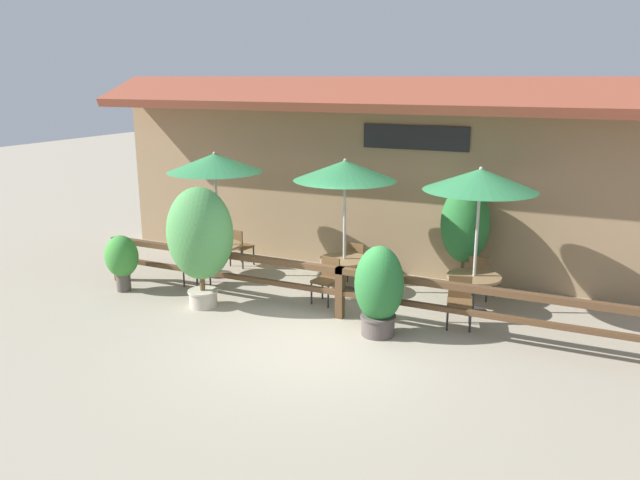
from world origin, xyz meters
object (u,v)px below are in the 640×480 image
object	(u,v)px
dining_table_middle	(344,265)
potted_plant_tall_tropical	(379,289)
patio_umbrella_middle	(345,171)
chair_far_streetside	(460,299)
potted_plant_broad_leaf	(200,236)
patio_umbrella_near	(215,163)
chair_near_wallside	(240,245)
patio_umbrella_far	(480,180)
chair_middle_streetside	(327,278)
dining_table_far	(474,283)
chair_middle_wallside	(358,259)
chair_near_streetside	(199,262)
potted_plant_corner_fern	(122,258)
chair_far_wallside	(480,274)
potted_plant_small_flowering	(465,226)
dining_table_near	(219,250)

from	to	relation	value
dining_table_middle	potted_plant_tall_tropical	world-z (taller)	potted_plant_tall_tropical
patio_umbrella_middle	chair_far_streetside	size ratio (longest dim) A/B	3.08
chair_far_streetside	potted_plant_broad_leaf	size ratio (longest dim) A/B	0.38
patio_umbrella_near	chair_near_wallside	size ratio (longest dim) A/B	3.08
chair_near_wallside	dining_table_middle	size ratio (longest dim) A/B	0.89
chair_near_wallside	patio_umbrella_far	world-z (taller)	patio_umbrella_far
chair_middle_streetside	dining_table_far	xyz separation A→B (m)	(2.64, 0.67, 0.06)
chair_far_streetside	chair_middle_wallside	bearing A→B (deg)	135.66
chair_near_streetside	potted_plant_broad_leaf	xyz separation A→B (m)	(0.80, -1.00, 0.88)
patio_umbrella_near	chair_far_streetside	bearing A→B (deg)	-7.23
patio_umbrella_far	potted_plant_tall_tropical	world-z (taller)	patio_umbrella_far
potted_plant_corner_fern	potted_plant_tall_tropical	bearing A→B (deg)	0.55
chair_far_wallside	potted_plant_small_flowering	world-z (taller)	potted_plant_small_flowering
dining_table_near	chair_middle_wallside	bearing A→B (deg)	15.55
chair_near_wallside	potted_plant_small_flowering	distance (m)	5.07
chair_far_streetside	potted_plant_tall_tropical	xyz separation A→B (m)	(-1.15, -0.95, 0.31)
patio_umbrella_near	dining_table_middle	size ratio (longest dim) A/B	2.75
chair_far_streetside	potted_plant_broad_leaf	distance (m)	4.81
dining_table_middle	potted_plant_corner_fern	size ratio (longest dim) A/B	0.85
potted_plant_corner_fern	potted_plant_small_flowering	world-z (taller)	potted_plant_small_flowering
patio_umbrella_far	chair_far_wallside	size ratio (longest dim) A/B	3.08
chair_far_streetside	potted_plant_corner_fern	bearing A→B (deg)	175.74
patio_umbrella_near	chair_far_wallside	world-z (taller)	patio_umbrella_near
chair_near_streetside	potted_plant_tall_tropical	bearing A→B (deg)	-2.38
dining_table_near	chair_middle_streetside	bearing A→B (deg)	-11.34
chair_near_streetside	potted_plant_small_flowering	size ratio (longest dim) A/B	0.41
chair_near_streetside	potted_plant_tall_tropical	world-z (taller)	potted_plant_tall_tropical
dining_table_middle	potted_plant_small_flowering	size ratio (longest dim) A/B	0.45
chair_near_streetside	dining_table_middle	distance (m)	3.03
chair_middle_wallside	chair_far_streetside	xyz separation A→B (m)	(2.47, -1.51, 0.00)
dining_table_near	potted_plant_broad_leaf	size ratio (longest dim) A/B	0.43
dining_table_far	chair_near_streetside	bearing A→B (deg)	-171.19
patio_umbrella_middle	dining_table_far	distance (m)	3.21
patio_umbrella_near	potted_plant_tall_tropical	bearing A→B (deg)	-20.98
dining_table_near	patio_umbrella_near	bearing A→B (deg)	26.57
patio_umbrella_near	chair_far_streetside	xyz separation A→B (m)	(5.42, -0.69, -1.97)
chair_near_wallside	potted_plant_tall_tropical	xyz separation A→B (m)	(4.20, -2.39, 0.31)
chair_near_streetside	chair_middle_wallside	bearing A→B (deg)	37.48
chair_middle_streetside	dining_table_middle	bearing A→B (deg)	93.80
patio_umbrella_far	potted_plant_tall_tropical	size ratio (longest dim) A/B	1.74
chair_middle_streetside	chair_far_streetside	size ratio (longest dim) A/B	1.00
potted_plant_small_flowering	chair_middle_wallside	bearing A→B (deg)	-167.16
chair_far_wallside	potted_plant_tall_tropical	size ratio (longest dim) A/B	0.57
chair_near_wallside	potted_plant_broad_leaf	world-z (taller)	potted_plant_broad_leaf
patio_umbrella_far	chair_far_streetside	xyz separation A→B (m)	(-0.08, -0.78, -1.97)
chair_middle_wallside	potted_plant_corner_fern	size ratio (longest dim) A/B	0.76
potted_plant_small_flowering	dining_table_far	bearing A→B (deg)	-69.08
chair_near_wallside	dining_table_middle	distance (m)	2.91
potted_plant_broad_leaf	potted_plant_corner_fern	xyz separation A→B (m)	(-1.99, 0.07, -0.69)
patio_umbrella_middle	potted_plant_broad_leaf	xyz separation A→B (m)	(-2.11, -1.88, -1.09)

